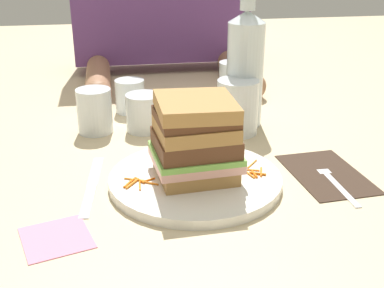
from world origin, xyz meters
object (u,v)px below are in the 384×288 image
(napkin_dark, at_px, (326,173))
(napkin_pink, at_px, (56,237))
(empty_tumbler_2, at_px, (233,82))
(empty_tumbler_3, at_px, (144,113))
(sandwich, at_px, (195,139))
(water_bottle, at_px, (245,68))
(empty_tumbler_1, at_px, (95,111))
(main_plate, at_px, (195,180))
(fork, at_px, (332,178))
(knife, at_px, (92,186))
(empty_tumbler_0, at_px, (130,96))
(juice_glass, at_px, (237,110))

(napkin_dark, relative_size, napkin_pink, 1.93)
(empty_tumbler_2, distance_m, empty_tumbler_3, 0.26)
(sandwich, distance_m, water_bottle, 0.29)
(water_bottle, distance_m, empty_tumbler_1, 0.30)
(main_plate, xyz_separation_m, fork, (0.21, -0.02, -0.00))
(main_plate, xyz_separation_m, knife, (-0.16, 0.02, -0.01))
(main_plate, distance_m, sandwich, 0.07)
(main_plate, distance_m, water_bottle, 0.30)
(water_bottle, bearing_deg, fork, -74.73)
(knife, relative_size, empty_tumbler_2, 2.17)
(water_bottle, relative_size, empty_tumbler_0, 3.68)
(juice_glass, height_order, empty_tumbler_3, juice_glass)
(main_plate, relative_size, empty_tumbler_0, 3.78)
(water_bottle, bearing_deg, knife, -142.47)
(fork, distance_m, juice_glass, 0.25)
(main_plate, relative_size, empty_tumbler_3, 3.64)
(water_bottle, bearing_deg, sandwich, -119.76)
(juice_glass, xyz_separation_m, empty_tumbler_3, (-0.18, 0.04, -0.01))
(napkin_dark, relative_size, empty_tumbler_1, 1.96)
(napkin_dark, distance_m, empty_tumbler_3, 0.37)
(sandwich, height_order, empty_tumbler_1, sandwich)
(main_plate, relative_size, juice_glass, 2.54)
(knife, height_order, napkin_pink, same)
(water_bottle, bearing_deg, main_plate, -119.82)
(napkin_pink, bearing_deg, napkin_dark, 15.73)
(napkin_dark, xyz_separation_m, empty_tumbler_0, (-0.29, 0.36, 0.03))
(water_bottle, relative_size, napkin_pink, 2.96)
(empty_tumbler_1, xyz_separation_m, empty_tumbler_3, (0.09, -0.01, -0.01))
(empty_tumbler_3, bearing_deg, water_bottle, 0.99)
(knife, bearing_deg, fork, -6.06)
(napkin_pink, bearing_deg, empty_tumbler_2, 54.95)
(empty_tumbler_0, height_order, napkin_pink, empty_tumbler_0)
(knife, bearing_deg, empty_tumbler_2, 49.95)
(fork, relative_size, juice_glass, 1.59)
(empty_tumbler_3, bearing_deg, knife, -113.72)
(fork, distance_m, empty_tumbler_2, 0.42)
(napkin_pink, bearing_deg, water_bottle, 46.84)
(empty_tumbler_0, xyz_separation_m, napkin_pink, (-0.12, -0.48, -0.03))
(juice_glass, xyz_separation_m, water_bottle, (0.02, 0.04, 0.07))
(empty_tumbler_1, bearing_deg, knife, -91.21)
(empty_tumbler_0, bearing_deg, napkin_pink, -104.16)
(sandwich, bearing_deg, empty_tumbler_3, 103.63)
(napkin_pink, bearing_deg, empty_tumbler_0, 75.84)
(knife, distance_m, empty_tumbler_3, 0.25)
(sandwich, relative_size, knife, 0.67)
(water_bottle, height_order, empty_tumbler_1, water_bottle)
(empty_tumbler_1, bearing_deg, empty_tumbler_3, -4.13)
(fork, bearing_deg, napkin_pink, -167.17)
(main_plate, xyz_separation_m, juice_glass, (0.12, 0.20, 0.04))
(sandwich, height_order, knife, sandwich)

